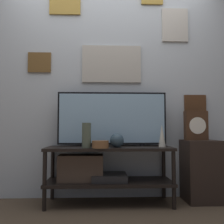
# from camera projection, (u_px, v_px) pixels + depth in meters

# --- Properties ---
(ground_plane) EXTENTS (12.00, 12.00, 0.00)m
(ground_plane) POSITION_uv_depth(u_px,v_px,m) (110.00, 212.00, 2.44)
(ground_plane) COLOR #4C3D2D
(wall_back) EXTENTS (6.40, 0.08, 2.70)m
(wall_back) POSITION_uv_depth(u_px,v_px,m) (109.00, 79.00, 3.08)
(wall_back) COLOR #B2BCC6
(wall_back) RESTS_ON ground_plane
(media_console) EXTENTS (1.31, 0.47, 0.59)m
(media_console) POSITION_uv_depth(u_px,v_px,m) (98.00, 168.00, 2.73)
(media_console) COLOR black
(media_console) RESTS_ON ground_plane
(television) EXTENTS (1.19, 0.05, 0.59)m
(television) POSITION_uv_depth(u_px,v_px,m) (112.00, 118.00, 2.87)
(television) COLOR black
(television) RESTS_ON media_console
(vase_round_glass) EXTENTS (0.14, 0.14, 0.14)m
(vase_round_glass) POSITION_uv_depth(u_px,v_px,m) (117.00, 140.00, 2.66)
(vase_round_glass) COLOR #2D4251
(vase_round_glass) RESTS_ON media_console
(vase_wide_bowl) EXTENTS (0.17, 0.17, 0.07)m
(vase_wide_bowl) POSITION_uv_depth(u_px,v_px,m) (100.00, 144.00, 2.57)
(vase_wide_bowl) COLOR brown
(vase_wide_bowl) RESTS_ON media_console
(vase_tall_ceramic) EXTENTS (0.09, 0.09, 0.25)m
(vase_tall_ceramic) POSITION_uv_depth(u_px,v_px,m) (86.00, 135.00, 2.61)
(vase_tall_ceramic) COLOR #4C5647
(vase_tall_ceramic) RESTS_ON media_console
(vase_slim_bronze) EXTENTS (0.08, 0.08, 0.24)m
(vase_slim_bronze) POSITION_uv_depth(u_px,v_px,m) (162.00, 136.00, 2.75)
(vase_slim_bronze) COLOR beige
(vase_slim_bronze) RESTS_ON media_console
(side_table) EXTENTS (0.36, 0.37, 0.65)m
(side_table) POSITION_uv_depth(u_px,v_px,m) (201.00, 171.00, 2.82)
(side_table) COLOR black
(side_table) RESTS_ON ground_plane
(mantel_clock) EXTENTS (0.24, 0.11, 0.32)m
(mantel_clock) POSITION_uv_depth(u_px,v_px,m) (196.00, 126.00, 2.85)
(mantel_clock) COLOR #422819
(mantel_clock) RESTS_ON side_table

